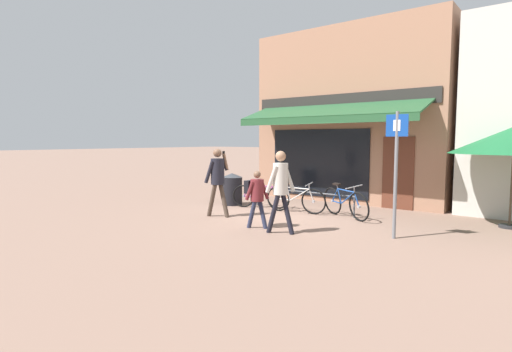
% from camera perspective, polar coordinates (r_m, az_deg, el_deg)
% --- Properties ---
extents(ground_plane, '(160.00, 160.00, 0.00)m').
position_cam_1_polar(ground_plane, '(10.99, 3.26, -5.35)').
color(ground_plane, '#846656').
extents(shop_front, '(6.36, 4.42, 5.61)m').
position_cam_1_polar(shop_front, '(14.30, 14.44, 8.20)').
color(shop_front, '#9E7056').
rests_on(shop_front, ground_plane).
extents(bike_rack_rail, '(3.26, 0.04, 0.57)m').
position_cam_1_polar(bike_rack_rail, '(11.32, 6.57, -2.65)').
color(bike_rack_rail, '#47494F').
rests_on(bike_rack_rail, ground_plane).
extents(bicycle_purple, '(1.63, 0.75, 0.82)m').
position_cam_1_polar(bicycle_purple, '(11.76, 0.63, -2.85)').
color(bicycle_purple, black).
rests_on(bicycle_purple, ground_plane).
extents(bicycle_silver, '(1.77, 0.52, 0.86)m').
position_cam_1_polar(bicycle_silver, '(11.05, 5.63, -3.31)').
color(bicycle_silver, black).
rests_on(bicycle_silver, ground_plane).
extents(bicycle_blue, '(1.69, 0.95, 0.90)m').
position_cam_1_polar(bicycle_blue, '(10.55, 12.58, -3.73)').
color(bicycle_blue, black).
rests_on(bicycle_blue, ground_plane).
extents(pedestrian_adult, '(0.62, 0.57, 1.80)m').
position_cam_1_polar(pedestrian_adult, '(10.41, -5.50, 0.19)').
color(pedestrian_adult, '#47382D').
rests_on(pedestrian_adult, ground_plane).
extents(pedestrian_child, '(0.53, 0.48, 1.32)m').
position_cam_1_polar(pedestrian_child, '(9.04, 0.02, -2.39)').
color(pedestrian_child, '#282D47').
rests_on(pedestrian_child, ground_plane).
extents(pedestrian_second_adult, '(0.59, 0.52, 1.79)m').
position_cam_1_polar(pedestrian_second_adult, '(8.49, 3.52, -0.96)').
color(pedestrian_second_adult, black).
rests_on(pedestrian_second_adult, ground_plane).
extents(litter_bin, '(0.64, 0.64, 0.98)m').
position_cam_1_polar(litter_bin, '(12.39, -3.43, -1.84)').
color(litter_bin, black).
rests_on(litter_bin, ground_plane).
extents(parking_sign, '(0.44, 0.07, 2.57)m').
position_cam_1_polar(parking_sign, '(8.49, 19.38, 1.93)').
color(parking_sign, slate).
rests_on(parking_sign, ground_plane).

